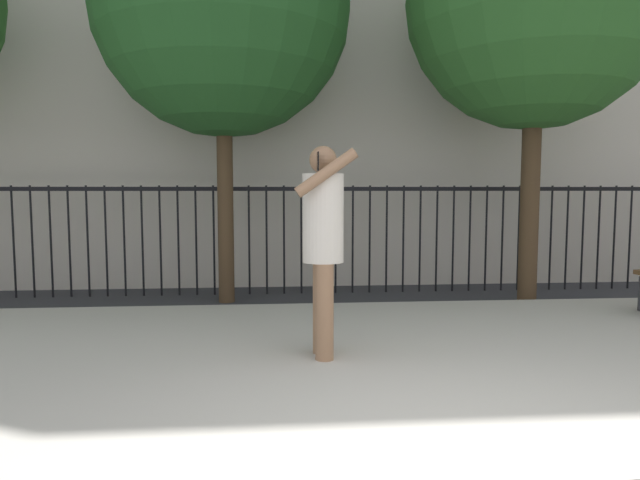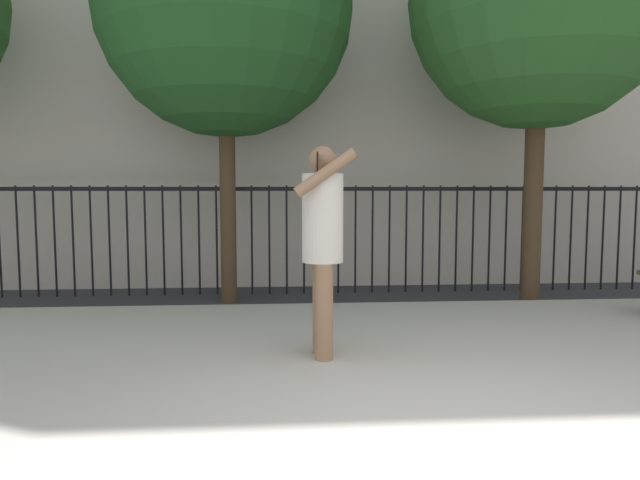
% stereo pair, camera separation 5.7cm
% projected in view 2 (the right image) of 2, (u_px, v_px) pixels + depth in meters
% --- Properties ---
extents(sidewalk, '(28.00, 4.40, 0.15)m').
position_uv_depth(sidewalk, '(398.00, 362.00, 4.89)').
color(sidewalk, '#B2ADA3').
rests_on(sidewalk, ground).
extents(iron_fence, '(12.03, 0.04, 1.60)m').
position_uv_depth(iron_fence, '(347.00, 225.00, 8.48)').
color(iron_fence, black).
rests_on(iron_fence, ground).
extents(pedestrian_on_phone, '(0.51, 0.66, 1.75)m').
position_uv_depth(pedestrian_on_phone, '(322.00, 235.00, 4.74)').
color(pedestrian_on_phone, '#936B4C').
rests_on(pedestrian_on_phone, sidewalk).
extents(street_tree_mid, '(3.39, 3.39, 5.62)m').
position_uv_depth(street_tree_mid, '(225.00, 8.00, 7.55)').
color(street_tree_mid, '#4C3823').
rests_on(street_tree_mid, ground).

